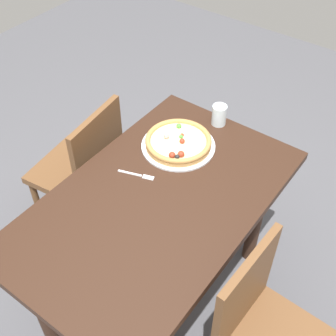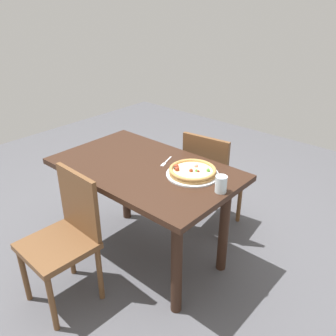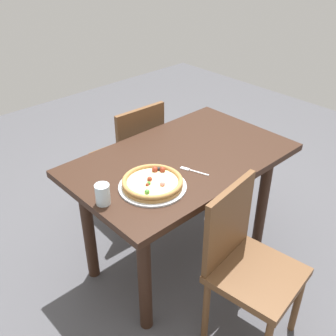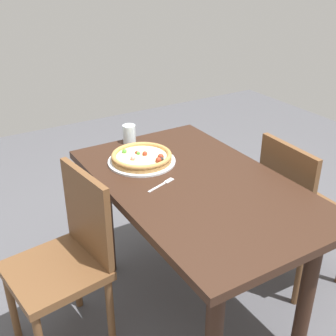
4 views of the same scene
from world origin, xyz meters
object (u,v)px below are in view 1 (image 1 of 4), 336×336
dining_table (157,218)px  pizza (178,142)px  drinking_glass (219,115)px  chair_far (265,333)px  fork (139,175)px  chair_near (84,168)px  plate (178,146)px

dining_table → pizza: bearing=-159.9°
dining_table → drinking_glass: (-0.58, -0.06, 0.17)m
dining_table → chair_far: size_ratio=1.46×
drinking_glass → dining_table: bearing=5.8°
fork → pizza: bearing=65.4°
chair_far → pizza: 0.89m
chair_near → drinking_glass: 0.77m
dining_table → plate: size_ratio=3.71×
chair_near → drinking_glass: chair_near is taller
fork → drinking_glass: bearing=62.0°
chair_near → pizza: size_ratio=2.86×
dining_table → chair_far: chair_far is taller
plate → drinking_glass: 0.27m
dining_table → drinking_glass: size_ratio=12.35×
plate → drinking_glass: (-0.26, 0.06, 0.05)m
dining_table → fork: (-0.06, -0.14, 0.12)m
chair_far → plate: 0.88m
chair_far → drinking_glass: size_ratio=8.49×
pizza → drinking_glass: bearing=167.2°
dining_table → fork: fork is taller
pizza → chair_far: bearing=59.6°
fork → drinking_glass: drinking_glass is taller
chair_near → chair_far: bearing=-108.9°
chair_near → fork: (0.08, 0.46, 0.29)m
chair_far → drinking_glass: 1.00m
plate → drinking_glass: drinking_glass is taller
chair_near → plate: chair_near is taller
chair_near → chair_far: size_ratio=1.00×
chair_far → fork: 0.82m
chair_far → chair_near: bearing=-99.1°
chair_far → drinking_glass: bearing=-133.5°
dining_table → chair_far: 0.63m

